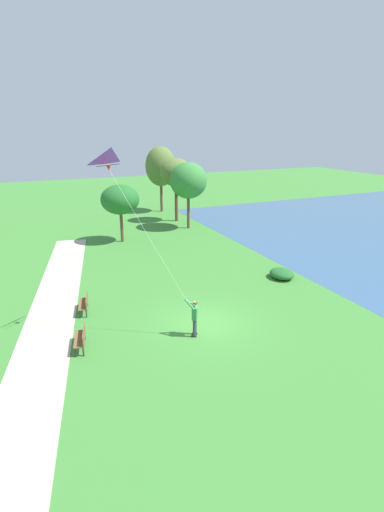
% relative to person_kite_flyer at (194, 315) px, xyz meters
% --- Properties ---
extents(ground_plane, '(120.00, 120.00, 0.00)m').
position_rel_person_kite_flyer_xyz_m(ground_plane, '(1.00, 0.83, -1.05)').
color(ground_plane, '#3D7F33').
extents(walkway_path, '(8.46, 31.87, 0.02)m').
position_rel_person_kite_flyer_xyz_m(walkway_path, '(-6.26, 2.83, -1.04)').
color(walkway_path, '#B7AD99').
rests_on(walkway_path, ground).
extents(person_kite_flyer, '(0.62, 0.54, 1.83)m').
position_rel_person_kite_flyer_xyz_m(person_kite_flyer, '(0.00, 0.00, 0.00)').
color(person_kite_flyer, '#232328').
rests_on(person_kite_flyer, ground).
extents(flying_kite, '(3.32, 2.27, 6.58)m').
position_rel_person_kite_flyer_xyz_m(flying_kite, '(-2.88, 1.85, 6.82)').
color(flying_kite, purple).
extents(park_bench_near_walkway, '(0.72, 1.56, 0.88)m').
position_rel_person_kite_flyer_xyz_m(park_bench_near_walkway, '(-4.90, 1.04, -0.54)').
color(park_bench_near_walkway, brown).
rests_on(park_bench_near_walkway, ground).
extents(park_bench_far_walkway, '(0.72, 1.56, 0.88)m').
position_rel_person_kite_flyer_xyz_m(park_bench_far_walkway, '(-4.24, 4.48, -0.54)').
color(park_bench_far_walkway, brown).
rests_on(park_bench_far_walkway, ground).
extents(tree_horizon_far, '(3.16, 3.03, 4.79)m').
position_rel_person_kite_flyer_xyz_m(tree_horizon_far, '(0.71, 16.43, 2.51)').
color(tree_horizon_far, brown).
rests_on(tree_horizon_far, ground).
extents(tree_treeline_left, '(3.36, 3.64, 7.26)m').
position_rel_person_kite_flyer_xyz_m(tree_treeline_left, '(7.86, 26.68, 4.01)').
color(tree_treeline_left, brown).
rests_on(tree_treeline_left, ground).
extents(tree_lakeside_far, '(3.42, 3.60, 6.19)m').
position_rel_person_kite_flyer_xyz_m(tree_lakeside_far, '(7.62, 18.33, 3.46)').
color(tree_lakeside_far, brown).
rests_on(tree_lakeside_far, ground).
extents(tree_behind_path, '(3.21, 2.83, 6.33)m').
position_rel_person_kite_flyer_xyz_m(tree_behind_path, '(7.68, 21.57, 3.84)').
color(tree_behind_path, brown).
rests_on(tree_behind_path, ground).
extents(lakeside_shrub, '(1.47, 1.70, 0.60)m').
position_rel_person_kite_flyer_xyz_m(lakeside_shrub, '(8.02, 4.18, -0.75)').
color(lakeside_shrub, '#236028').
rests_on(lakeside_shrub, ground).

